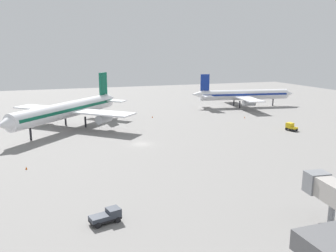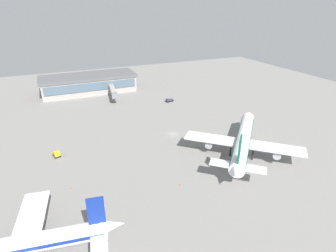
% 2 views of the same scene
% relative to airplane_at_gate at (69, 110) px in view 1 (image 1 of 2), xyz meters
% --- Properties ---
extents(ground, '(288.00, 288.00, 0.00)m').
position_rel_airplane_at_gate_xyz_m(ground, '(16.47, -25.90, -5.89)').
color(ground, gray).
extents(airplane_at_gate, '(40.71, 42.84, 16.20)m').
position_rel_airplane_at_gate_xyz_m(airplane_at_gate, '(0.00, 0.00, 0.00)').
color(airplane_at_gate, white).
rests_on(airplane_at_gate, ground).
extents(airplane_taxiing, '(46.31, 37.46, 14.12)m').
position_rel_airplane_at_gate_xyz_m(airplane_taxiing, '(73.56, 19.72, -0.76)').
color(airplane_taxiing, white).
rests_on(airplane_taxiing, ground).
extents(pushback_tractor, '(4.73, 3.08, 1.90)m').
position_rel_airplane_at_gate_xyz_m(pushback_tractor, '(0.78, -65.85, -4.92)').
color(pushback_tractor, black).
rests_on(pushback_tractor, ground).
extents(baggage_tug, '(2.88, 3.57, 2.30)m').
position_rel_airplane_at_gate_xyz_m(baggage_tug, '(63.62, -25.41, -4.73)').
color(baggage_tug, black).
rests_on(baggage_tug, ground).
extents(safety_cone_near_gate, '(0.44, 0.44, 0.60)m').
position_rel_airplane_at_gate_xyz_m(safety_cone_near_gate, '(60.85, -3.39, -5.59)').
color(safety_cone_near_gate, '#EA590C').
rests_on(safety_cone_near_gate, ground).
extents(safety_cone_mid_apron, '(0.44, 0.44, 0.60)m').
position_rel_airplane_at_gate_xyz_m(safety_cone_mid_apron, '(-11.15, -37.62, -5.59)').
color(safety_cone_mid_apron, '#EA590C').
rests_on(safety_cone_mid_apron, ground).
extents(safety_cone_far_side, '(0.44, 0.44, 0.60)m').
position_rel_airplane_at_gate_xyz_m(safety_cone_far_side, '(29.60, 8.33, -5.59)').
color(safety_cone_far_side, '#EA590C').
rests_on(safety_cone_far_side, ground).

